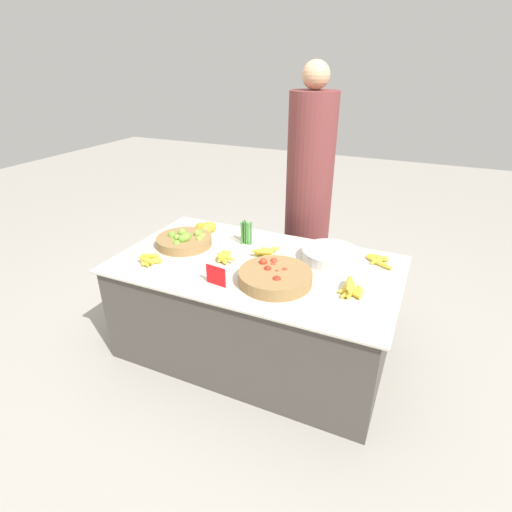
% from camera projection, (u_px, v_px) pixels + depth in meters
% --- Properties ---
extents(ground_plane, '(12.00, 12.00, 0.00)m').
position_uv_depth(ground_plane, '(256.00, 347.00, 2.64)').
color(ground_plane, '#A39E93').
extents(market_table, '(1.67, 0.96, 0.62)m').
position_uv_depth(market_table, '(256.00, 307.00, 2.50)').
color(market_table, '#4C4742').
rests_on(market_table, ground_plane).
extents(lime_bowl, '(0.36, 0.36, 0.10)m').
position_uv_depth(lime_bowl, '(185.00, 240.00, 2.58)').
color(lime_bowl, olive).
rests_on(lime_bowl, market_table).
extents(tomato_basket, '(0.40, 0.40, 0.10)m').
position_uv_depth(tomato_basket, '(275.00, 277.00, 2.15)').
color(tomato_basket, olive).
rests_on(tomato_basket, market_table).
extents(orange_pile, '(0.12, 0.15, 0.08)m').
position_uv_depth(orange_pile, '(206.00, 228.00, 2.75)').
color(orange_pile, orange).
rests_on(orange_pile, market_table).
extents(metal_bowl, '(0.34, 0.34, 0.07)m').
position_uv_depth(metal_bowl, '(330.00, 255.00, 2.40)').
color(metal_bowl, silver).
rests_on(metal_bowl, market_table).
extents(price_sign, '(0.12, 0.02, 0.11)m').
position_uv_depth(price_sign, '(216.00, 276.00, 2.12)').
color(price_sign, red).
rests_on(price_sign, market_table).
extents(veg_bundle, '(0.07, 0.06, 0.15)m').
position_uv_depth(veg_bundle, '(246.00, 233.00, 2.59)').
color(veg_bundle, '#4C8E42').
rests_on(veg_bundle, market_table).
extents(banana_bunch_back_center, '(0.19, 0.18, 0.03)m').
position_uv_depth(banana_bunch_back_center, '(378.00, 260.00, 2.37)').
color(banana_bunch_back_center, gold).
rests_on(banana_bunch_back_center, market_table).
extents(banana_bunch_middle_left, '(0.14, 0.19, 0.06)m').
position_uv_depth(banana_bunch_middle_left, '(352.00, 289.00, 2.05)').
color(banana_bunch_middle_left, gold).
rests_on(banana_bunch_middle_left, market_table).
extents(banana_bunch_front_center, '(0.15, 0.17, 0.05)m').
position_uv_depth(banana_bunch_front_center, '(150.00, 260.00, 2.36)').
color(banana_bunch_front_center, gold).
rests_on(banana_bunch_front_center, market_table).
extents(banana_bunch_front_right, '(0.15, 0.15, 0.06)m').
position_uv_depth(banana_bunch_front_right, '(265.00, 252.00, 2.45)').
color(banana_bunch_front_right, gold).
rests_on(banana_bunch_front_right, market_table).
extents(banana_bunch_front_left, '(0.15, 0.18, 0.05)m').
position_uv_depth(banana_bunch_front_left, '(223.00, 257.00, 2.40)').
color(banana_bunch_front_left, gold).
rests_on(banana_bunch_front_left, market_table).
extents(vendor_person, '(0.34, 0.34, 1.71)m').
position_uv_depth(vendor_person, '(309.00, 196.00, 2.99)').
color(vendor_person, brown).
rests_on(vendor_person, ground_plane).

